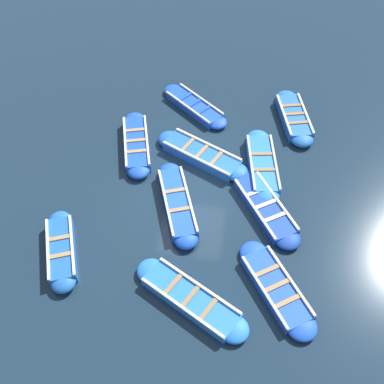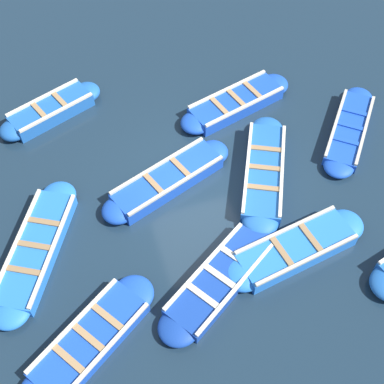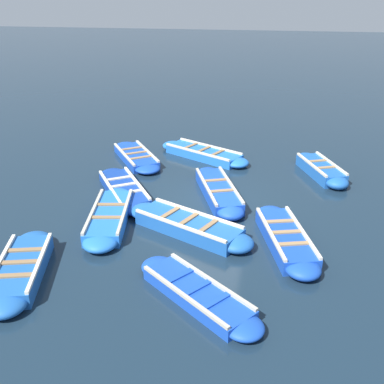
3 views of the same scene
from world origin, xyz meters
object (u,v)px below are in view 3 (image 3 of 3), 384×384
boat_stern_in (124,190)px  boat_inner_gap (285,239)px  boat_bow_out (321,170)px  boat_far_corner (218,191)px  boat_outer_left (188,226)px  boat_broadside (21,269)px  boat_alongside (204,154)px  boat_outer_right (136,157)px  boat_near_quay (197,294)px  boat_tucked (110,217)px

boat_stern_in → boat_inner_gap: 5.58m
boat_bow_out → boat_far_corner: 4.14m
boat_stern_in → boat_far_corner: bearing=-83.5°
boat_bow_out → boat_outer_left: size_ratio=0.81×
boat_broadside → boat_outer_left: (2.68, -3.42, 0.01)m
boat_alongside → boat_broadside: size_ratio=1.12×
boat_alongside → boat_outer_right: size_ratio=1.12×
boat_inner_gap → boat_stern_in: bearing=66.0°
boat_near_quay → boat_outer_right: 8.73m
boat_tucked → boat_alongside: 5.99m
boat_outer_right → boat_outer_left: (-5.10, -3.01, 0.05)m
boat_tucked → boat_near_quay: size_ratio=1.17×
boat_alongside → boat_inner_gap: 6.80m
boat_alongside → boat_near_quay: (-8.66, -1.21, -0.02)m
boat_outer_right → boat_far_corner: bearing=-127.3°
boat_alongside → boat_far_corner: bearing=-163.7°
boat_tucked → boat_outer_right: bearing=8.1°
boat_broadside → boat_outer_left: bearing=-51.9°
boat_outer_right → boat_outer_left: size_ratio=0.89×
boat_outer_right → boat_far_corner: (-2.68, -3.52, 0.04)m
boat_tucked → boat_near_quay: (-2.96, -3.01, -0.03)m
boat_far_corner → boat_tucked: bearing=128.8°
boat_near_quay → boat_tucked: bearing=45.6°
boat_inner_gap → boat_outer_left: boat_outer_left is taller
boat_bow_out → boat_broadside: bearing=135.9°
boat_alongside → boat_bow_out: boat_bow_out is taller
boat_alongside → boat_broadside: (-8.54, 2.93, 0.02)m
boat_inner_gap → boat_outer_left: size_ratio=0.94×
boat_alongside → boat_outer_right: 2.63m
boat_outer_right → boat_bow_out: bearing=-92.1°
boat_broadside → boat_outer_left: boat_outer_left is taller
boat_tucked → boat_alongside: size_ratio=0.97×
boat_stern_in → boat_broadside: size_ratio=1.03×
boat_near_quay → boat_outer_right: (7.90, 3.72, 0.00)m
boat_broadside → boat_far_corner: boat_far_corner is taller
boat_stern_in → boat_alongside: 4.29m
boat_alongside → boat_far_corner: (-3.44, -1.01, 0.03)m
boat_far_corner → boat_outer_left: size_ratio=0.98×
boat_tucked → boat_near_quay: bearing=-134.4°
boat_alongside → boat_far_corner: boat_far_corner is taller
boat_inner_gap → boat_far_corner: bearing=38.4°
boat_near_quay → boat_outer_left: 2.90m
boat_outer_left → boat_bow_out: bearing=-38.6°
boat_bow_out → boat_outer_right: bearing=87.9°
boat_inner_gap → boat_alongside: bearing=27.0°
boat_bow_out → boat_inner_gap: 5.20m
boat_stern_in → boat_inner_gap: size_ratio=0.98×
boat_far_corner → boat_near_quay: bearing=-177.8°
boat_inner_gap → boat_bow_out: bearing=-14.1°
boat_broadside → boat_near_quay: bearing=-91.7°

